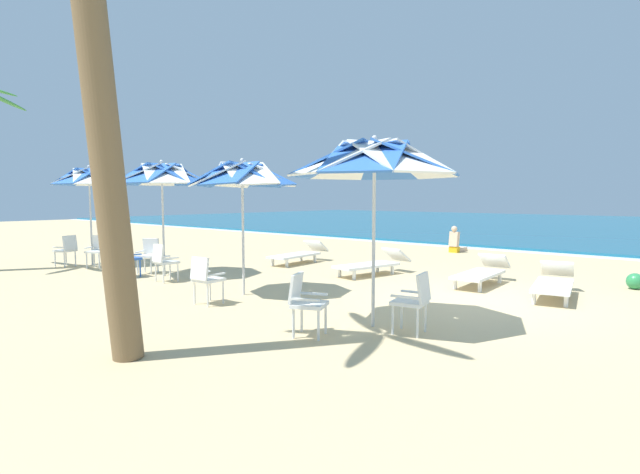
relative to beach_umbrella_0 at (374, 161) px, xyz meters
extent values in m
plane|color=#D3B784|center=(0.40, 2.81, -2.42)|extent=(80.00, 80.00, 0.00)
cube|color=white|center=(0.40, 11.57, -2.42)|extent=(80.00, 0.70, 0.01)
cylinder|color=silver|center=(0.00, 0.00, -1.28)|extent=(0.05, 0.05, 2.29)
cube|color=blue|center=(0.56, 0.23, 0.03)|extent=(1.41, 1.33, 0.51)
cube|color=white|center=(0.23, 0.56, 0.03)|extent=(1.33, 1.41, 0.51)
cube|color=blue|center=(-0.23, 0.56, 0.03)|extent=(1.33, 1.41, 0.51)
cube|color=white|center=(-0.56, 0.23, 0.03)|extent=(1.41, 1.33, 0.51)
cube|color=blue|center=(-0.56, -0.23, 0.03)|extent=(1.41, 1.33, 0.51)
cube|color=white|center=(-0.23, -0.56, 0.03)|extent=(1.33, 1.41, 0.51)
cube|color=blue|center=(0.23, -0.56, 0.03)|extent=(1.33, 1.41, 0.51)
cube|color=white|center=(0.56, -0.23, 0.03)|extent=(1.41, 1.33, 0.51)
sphere|color=silver|center=(0.00, 0.00, 0.33)|extent=(0.08, 0.08, 0.08)
cube|color=white|center=(0.59, 0.04, -1.98)|extent=(0.52, 0.52, 0.05)
cube|color=white|center=(0.78, 0.08, -1.76)|extent=(0.18, 0.43, 0.40)
cube|color=white|center=(0.63, -0.16, -1.87)|extent=(0.40, 0.12, 0.03)
cube|color=white|center=(0.55, 0.24, -1.87)|extent=(0.40, 0.12, 0.03)
cylinder|color=white|center=(0.45, -0.17, -2.22)|extent=(0.04, 0.04, 0.41)
cylinder|color=white|center=(0.38, 0.18, -2.22)|extent=(0.04, 0.04, 0.41)
cylinder|color=white|center=(0.79, -0.10, -2.22)|extent=(0.04, 0.04, 0.41)
cylinder|color=white|center=(0.72, 0.25, -2.22)|extent=(0.04, 0.04, 0.41)
cube|color=white|center=(-0.37, -0.98, -1.98)|extent=(0.58, 0.58, 0.05)
cube|color=white|center=(-0.55, -1.07, -1.76)|extent=(0.26, 0.42, 0.40)
cube|color=white|center=(-0.45, -0.80, -1.87)|extent=(0.38, 0.20, 0.03)
cube|color=white|center=(-0.28, -1.16, -1.87)|extent=(0.38, 0.20, 0.03)
cylinder|color=white|center=(-0.28, -0.75, -2.22)|extent=(0.04, 0.04, 0.41)
cylinder|color=white|center=(-0.13, -1.07, -2.22)|extent=(0.04, 0.04, 0.41)
cylinder|color=white|center=(-0.60, -0.90, -2.22)|extent=(0.04, 0.04, 0.41)
cylinder|color=white|center=(-0.45, -1.22, -2.22)|extent=(0.04, 0.04, 0.41)
cylinder|color=silver|center=(-3.24, 0.25, -1.32)|extent=(0.05, 0.05, 2.21)
cube|color=blue|center=(-2.78, 0.44, -0.08)|extent=(1.14, 1.10, 0.49)
cube|color=white|center=(-3.05, 0.71, -0.08)|extent=(1.09, 1.17, 0.49)
cube|color=blue|center=(-3.43, 0.71, -0.08)|extent=(1.10, 1.14, 0.49)
cube|color=white|center=(-3.70, 0.44, -0.08)|extent=(1.17, 1.09, 0.49)
cube|color=blue|center=(-3.70, 0.06, -0.08)|extent=(1.14, 1.10, 0.49)
cube|color=white|center=(-3.43, -0.21, -0.08)|extent=(1.09, 1.17, 0.49)
cube|color=blue|center=(-3.05, -0.21, -0.08)|extent=(1.10, 1.14, 0.49)
cube|color=white|center=(-2.78, 0.06, -0.08)|extent=(1.17, 1.09, 0.49)
sphere|color=silver|center=(-3.24, 0.25, 0.19)|extent=(0.08, 0.08, 0.08)
cube|color=white|center=(-3.07, -0.69, -1.98)|extent=(0.47, 0.47, 0.05)
cube|color=white|center=(-3.06, -0.89, -1.76)|extent=(0.42, 0.13, 0.40)
cube|color=white|center=(-3.27, -0.71, -1.87)|extent=(0.07, 0.40, 0.03)
cube|color=white|center=(-2.87, -0.68, -1.87)|extent=(0.07, 0.40, 0.03)
cylinder|color=white|center=(-3.26, -0.53, -2.22)|extent=(0.04, 0.04, 0.41)
cylinder|color=white|center=(-2.91, -0.50, -2.22)|extent=(0.04, 0.04, 0.41)
cylinder|color=white|center=(-3.23, -0.88, -2.22)|extent=(0.04, 0.04, 0.41)
cylinder|color=white|center=(-2.88, -0.85, -2.22)|extent=(0.04, 0.04, 0.41)
cylinder|color=silver|center=(-6.44, 0.45, -1.28)|extent=(0.05, 0.05, 2.29)
cube|color=blue|center=(-5.92, 0.66, 0.03)|extent=(1.30, 1.24, 0.51)
cube|color=white|center=(-6.23, 0.97, 0.03)|extent=(1.24, 1.31, 0.51)
cube|color=blue|center=(-6.66, 0.97, 0.03)|extent=(1.24, 1.30, 0.51)
cube|color=white|center=(-6.97, 0.66, 0.03)|extent=(1.31, 1.24, 0.51)
cube|color=blue|center=(-6.97, 0.23, 0.03)|extent=(1.30, 1.24, 0.51)
cube|color=white|center=(-6.66, -0.07, 0.03)|extent=(1.24, 1.31, 0.51)
cube|color=blue|center=(-6.23, -0.07, 0.03)|extent=(1.24, 1.30, 0.51)
cube|color=white|center=(-5.92, 0.23, 0.03)|extent=(1.31, 1.24, 0.51)
sphere|color=silver|center=(-6.44, 0.45, 0.33)|extent=(0.08, 0.08, 0.08)
cube|color=white|center=(-7.10, 0.38, -1.98)|extent=(0.61, 0.61, 0.05)
cube|color=white|center=(-7.21, 0.55, -1.76)|extent=(0.40, 0.31, 0.40)
cube|color=white|center=(-6.93, 0.49, -1.87)|extent=(0.25, 0.35, 0.03)
cube|color=white|center=(-7.27, 0.27, -1.87)|extent=(0.25, 0.35, 0.03)
cylinder|color=white|center=(-6.85, 0.33, -2.22)|extent=(0.04, 0.04, 0.41)
cylinder|color=white|center=(-7.15, 0.14, -2.22)|extent=(0.04, 0.04, 0.41)
cylinder|color=white|center=(-7.05, 0.63, -2.22)|extent=(0.04, 0.04, 0.41)
cylinder|color=white|center=(-7.34, 0.43, -2.22)|extent=(0.04, 0.04, 0.41)
cube|color=white|center=(-5.70, 0.07, -1.98)|extent=(0.46, 0.46, 0.05)
cube|color=white|center=(-5.71, -0.13, -1.76)|extent=(0.42, 0.11, 0.40)
cube|color=white|center=(-5.90, 0.07, -1.87)|extent=(0.06, 0.40, 0.03)
cube|color=white|center=(-5.50, 0.06, -1.87)|extent=(0.06, 0.40, 0.03)
cylinder|color=white|center=(-5.87, 0.25, -2.22)|extent=(0.04, 0.04, 0.41)
cylinder|color=white|center=(-5.52, 0.23, -2.22)|extent=(0.04, 0.04, 0.41)
cylinder|color=white|center=(-5.89, -0.10, -2.22)|extent=(0.04, 0.04, 0.41)
cylinder|color=white|center=(-5.54, -0.12, -2.22)|extent=(0.04, 0.04, 0.41)
cube|color=blue|center=(-6.93, -0.18, -1.98)|extent=(0.46, 0.46, 0.05)
cube|color=blue|center=(-6.93, -0.38, -1.76)|extent=(0.42, 0.11, 0.40)
cube|color=blue|center=(-7.13, -0.19, -1.87)|extent=(0.06, 0.40, 0.03)
cube|color=blue|center=(-6.73, -0.18, -1.87)|extent=(0.06, 0.40, 0.03)
cylinder|color=blue|center=(-7.12, -0.01, -2.22)|extent=(0.04, 0.04, 0.41)
cylinder|color=blue|center=(-6.76, 0.00, -2.22)|extent=(0.04, 0.04, 0.41)
cylinder|color=blue|center=(-7.10, -0.37, -2.22)|extent=(0.04, 0.04, 0.41)
cylinder|color=blue|center=(-6.75, -0.35, -2.22)|extent=(0.04, 0.04, 0.41)
cylinder|color=silver|center=(-9.67, 0.13, -1.26)|extent=(0.05, 0.05, 2.33)
cube|color=blue|center=(-9.22, 0.32, 0.05)|extent=(1.13, 1.08, 0.47)
cube|color=white|center=(-9.48, 0.59, 0.05)|extent=(1.07, 1.13, 0.47)
cube|color=blue|center=(-9.86, 0.59, 0.05)|extent=(1.08, 1.13, 0.47)
cube|color=white|center=(-10.13, 0.32, 0.05)|extent=(1.13, 1.07, 0.47)
cube|color=blue|center=(-10.13, -0.05, 0.05)|extent=(1.13, 1.08, 0.47)
cube|color=white|center=(-9.86, -0.32, 0.05)|extent=(1.07, 1.13, 0.47)
cube|color=blue|center=(-9.48, -0.32, 0.05)|extent=(1.08, 1.13, 0.47)
cube|color=white|center=(-9.22, -0.05, 0.05)|extent=(1.13, 1.07, 0.47)
sphere|color=silver|center=(-9.67, 0.13, 0.33)|extent=(0.08, 0.08, 0.08)
cube|color=white|center=(-9.94, -0.48, -1.98)|extent=(0.56, 0.56, 0.05)
cube|color=white|center=(-9.75, -0.42, -1.76)|extent=(0.23, 0.43, 0.40)
cube|color=white|center=(-9.88, -0.67, -1.87)|extent=(0.39, 0.17, 0.03)
cube|color=white|center=(-10.01, -0.29, -1.87)|extent=(0.39, 0.17, 0.03)
cylinder|color=white|center=(-10.05, -0.71, -2.22)|extent=(0.04, 0.04, 0.41)
cylinder|color=white|center=(-10.17, -0.37, -2.22)|extent=(0.04, 0.04, 0.41)
cylinder|color=white|center=(-9.72, -0.59, -2.22)|extent=(0.04, 0.04, 0.41)
cylinder|color=white|center=(-9.83, -0.26, -2.22)|extent=(0.04, 0.04, 0.41)
cube|color=white|center=(-9.05, -0.02, -1.98)|extent=(0.61, 0.61, 0.05)
cube|color=white|center=(-9.16, 0.14, -1.76)|extent=(0.40, 0.32, 0.40)
cube|color=white|center=(-8.88, 0.09, -1.87)|extent=(0.26, 0.35, 0.03)
cube|color=white|center=(-9.21, -0.14, -1.87)|extent=(0.26, 0.35, 0.03)
cylinder|color=white|center=(-8.80, -0.07, -2.22)|extent=(0.04, 0.04, 0.41)
cylinder|color=white|center=(-9.09, -0.27, -2.22)|extent=(0.04, 0.04, 0.41)
cylinder|color=white|center=(-9.00, 0.22, -2.22)|extent=(0.04, 0.04, 0.41)
cylinder|color=white|center=(-9.29, 0.02, -2.22)|extent=(0.04, 0.04, 0.41)
cube|color=white|center=(1.43, 3.81, -2.17)|extent=(0.97, 1.79, 0.06)
cube|color=white|center=(1.22, 4.85, -1.99)|extent=(0.69, 0.59, 0.36)
cube|color=white|center=(1.81, 3.24, -2.31)|extent=(0.06, 0.06, 0.22)
cube|color=white|center=(1.31, 3.14, -2.31)|extent=(0.06, 0.06, 0.22)
cube|color=white|center=(1.55, 4.49, -2.31)|extent=(0.06, 0.06, 0.22)
cube|color=white|center=(1.05, 4.39, -2.31)|extent=(0.06, 0.06, 0.22)
cube|color=white|center=(-0.16, 4.17, -2.17)|extent=(0.75, 1.74, 0.06)
cube|color=white|center=(-0.23, 5.22, -1.99)|extent=(0.64, 0.52, 0.36)
cube|color=white|center=(0.13, 3.55, -2.31)|extent=(0.06, 0.06, 0.22)
cube|color=white|center=(-0.38, 3.51, -2.31)|extent=(0.06, 0.06, 0.22)
cube|color=white|center=(0.05, 4.82, -2.31)|extent=(0.06, 0.06, 0.22)
cube|color=white|center=(-0.46, 4.78, -2.31)|extent=(0.06, 0.06, 0.22)
cube|color=white|center=(-2.78, 3.71, -2.17)|extent=(0.94, 1.79, 0.06)
cube|color=white|center=(-2.59, 4.75, -1.99)|extent=(0.69, 0.58, 0.36)
cube|color=white|center=(-2.65, 3.04, -2.31)|extent=(0.06, 0.06, 0.22)
cube|color=white|center=(-3.15, 3.13, -2.31)|extent=(0.06, 0.06, 0.22)
cube|color=white|center=(-2.41, 4.29, -2.31)|extent=(0.06, 0.06, 0.22)
cube|color=white|center=(-2.92, 4.38, -2.31)|extent=(0.06, 0.06, 0.22)
cube|color=white|center=(-5.53, 4.02, -2.17)|extent=(0.79, 1.75, 0.06)
cube|color=white|center=(-5.63, 5.07, -1.99)|extent=(0.65, 0.53, 0.36)
cube|color=white|center=(-5.22, 3.41, -2.31)|extent=(0.06, 0.06, 0.22)
cube|color=white|center=(-5.73, 3.37, -2.31)|extent=(0.06, 0.06, 0.22)
cube|color=white|center=(-5.33, 4.68, -2.31)|extent=(0.06, 0.06, 0.22)
cube|color=white|center=(-5.84, 4.64, -2.31)|extent=(0.06, 0.06, 0.22)
cylinder|color=brown|center=(-1.38, -3.32, 0.78)|extent=(0.36, 0.86, 6.41)
sphere|color=#2D8C4C|center=(2.43, 5.96, -2.26)|extent=(0.33, 0.33, 0.33)
cube|color=yellow|center=(-3.39, 9.75, -2.32)|extent=(0.30, 0.24, 0.20)
cube|color=beige|center=(-3.39, 9.73, -1.96)|extent=(0.30, 0.25, 0.54)
sphere|color=beige|center=(-3.39, 9.72, -1.60)|extent=(0.20, 0.20, 0.20)
cube|color=beige|center=(-3.39, 10.15, -2.35)|extent=(0.26, 0.76, 0.14)
camera|label=1|loc=(4.01, -5.78, -0.52)|focal=27.07mm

